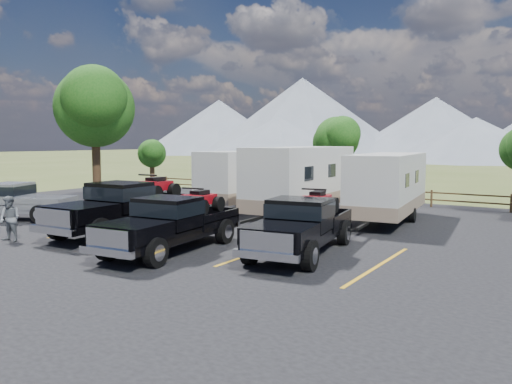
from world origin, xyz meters
The scene contains 16 objects.
ground centered at (0.00, 0.00, 0.00)m, with size 320.00×320.00×0.00m, color #475725.
asphalt_lot centered at (0.00, 3.00, 0.02)m, with size 44.00×34.00×0.04m, color black.
stall_lines centered at (0.00, 4.00, 0.04)m, with size 12.12×5.50×0.01m.
tree_big_nw centered at (-12.55, 9.03, 5.60)m, with size 5.54×5.18×7.84m.
tree_north centered at (-2.03, 19.02, 3.83)m, with size 3.46×3.24×5.25m.
tree_nw_small centered at (-16.02, 17.01, 2.78)m, with size 2.59×2.43×3.85m.
rail_fence centered at (2.00, 18.50, 0.61)m, with size 36.12×0.12×1.00m.
mountain_range centered at (-7.63, 105.98, 7.87)m, with size 209.00×71.00×20.00m.
rig_left centered at (-4.35, 3.67, 1.14)m, with size 2.70×6.95×2.28m.
rig_center centered at (-0.52, 2.24, 1.02)m, with size 2.60×6.24×2.03m.
rig_right centered at (3.32, 4.26, 1.02)m, with size 2.86×6.32×2.04m.
trailer_left centered at (-4.45, 12.91, 1.68)m, with size 2.44×9.01×3.14m.
trailer_center centered at (-0.41, 11.25, 1.81)m, with size 2.95×9.78×3.39m.
trailer_right centered at (3.57, 12.12, 1.66)m, with size 3.10×8.96×3.10m.
pickup_silver centered at (-11.30, 3.19, 0.94)m, with size 6.01×4.08×1.73m.
person_b centered at (-6.58, 0.16, 0.88)m, with size 0.81×0.63×1.67m, color slate.
Camera 1 is at (10.79, -10.10, 3.70)m, focal length 35.00 mm.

